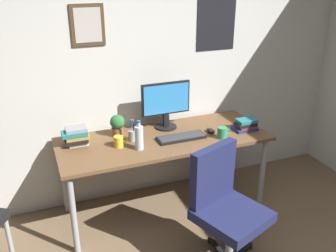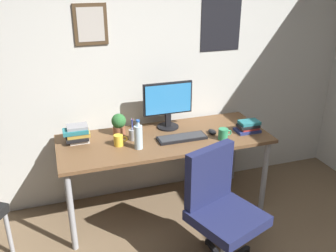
# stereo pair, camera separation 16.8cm
# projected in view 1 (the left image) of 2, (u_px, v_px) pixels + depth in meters

# --- Properties ---
(wall_back) EXTENTS (4.40, 0.10, 2.60)m
(wall_back) POSITION_uv_depth(u_px,v_px,m) (141.00, 65.00, 3.39)
(wall_back) COLOR silver
(wall_back) RESTS_ON ground_plane
(desk) EXTENTS (1.85, 0.72, 0.75)m
(desk) POSITION_uv_depth(u_px,v_px,m) (164.00, 145.00, 3.28)
(desk) COLOR brown
(desk) RESTS_ON ground_plane
(office_chair) EXTENTS (0.59, 0.60, 0.95)m
(office_chair) POSITION_uv_depth(u_px,v_px,m) (224.00, 203.00, 2.72)
(office_chair) COLOR #1E234C
(office_chair) RESTS_ON ground_plane
(monitor) EXTENTS (0.46, 0.20, 0.43)m
(monitor) POSITION_uv_depth(u_px,v_px,m) (166.00, 103.00, 3.37)
(monitor) COLOR black
(monitor) RESTS_ON desk
(keyboard) EXTENTS (0.43, 0.15, 0.03)m
(keyboard) POSITION_uv_depth(u_px,v_px,m) (181.00, 137.00, 3.23)
(keyboard) COLOR black
(keyboard) RESTS_ON desk
(computer_mouse) EXTENTS (0.06, 0.11, 0.04)m
(computer_mouse) POSITION_uv_depth(u_px,v_px,m) (211.00, 131.00, 3.34)
(computer_mouse) COLOR black
(computer_mouse) RESTS_ON desk
(water_bottle) EXTENTS (0.07, 0.07, 0.25)m
(water_bottle) POSITION_uv_depth(u_px,v_px,m) (139.00, 137.00, 3.01)
(water_bottle) COLOR silver
(water_bottle) RESTS_ON desk
(coffee_mug_near) EXTENTS (0.12, 0.08, 0.10)m
(coffee_mug_near) POSITION_uv_depth(u_px,v_px,m) (222.00, 133.00, 3.23)
(coffee_mug_near) COLOR #2D8C59
(coffee_mug_near) RESTS_ON desk
(coffee_mug_far) EXTENTS (0.12, 0.08, 0.09)m
(coffee_mug_far) POSITION_uv_depth(u_px,v_px,m) (119.00, 141.00, 3.07)
(coffee_mug_far) COLOR yellow
(coffee_mug_far) RESTS_ON desk
(potted_plant) EXTENTS (0.13, 0.13, 0.20)m
(potted_plant) POSITION_uv_depth(u_px,v_px,m) (117.00, 125.00, 3.25)
(potted_plant) COLOR brown
(potted_plant) RESTS_ON desk
(pen_cup) EXTENTS (0.07, 0.07, 0.20)m
(pen_cup) POSITION_uv_depth(u_px,v_px,m) (132.00, 135.00, 3.18)
(pen_cup) COLOR #9EA0A5
(pen_cup) RESTS_ON desk
(book_stack_left) EXTENTS (0.22, 0.15, 0.10)m
(book_stack_left) POSITION_uv_depth(u_px,v_px,m) (246.00, 125.00, 3.40)
(book_stack_left) COLOR navy
(book_stack_left) RESTS_ON desk
(book_stack_right) EXTENTS (0.22, 0.17, 0.15)m
(book_stack_right) POSITION_uv_depth(u_px,v_px,m) (76.00, 136.00, 3.11)
(book_stack_right) COLOR silver
(book_stack_right) RESTS_ON desk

